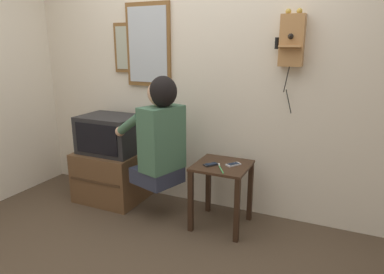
% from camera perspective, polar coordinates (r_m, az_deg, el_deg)
% --- Properties ---
extents(ground_plane, '(14.00, 14.00, 0.00)m').
position_cam_1_polar(ground_plane, '(2.64, -8.16, -20.31)').
color(ground_plane, '#4C3D2D').
extents(wall_back, '(6.80, 0.05, 2.55)m').
position_cam_1_polar(wall_back, '(3.19, 2.25, 10.56)').
color(wall_back, silver).
rests_on(wall_back, ground_plane).
extents(side_table, '(0.45, 0.44, 0.56)m').
position_cam_1_polar(side_table, '(2.92, 4.98, -7.05)').
color(side_table, '#382316').
rests_on(side_table, ground_plane).
extents(person, '(0.62, 0.52, 0.95)m').
position_cam_1_polar(person, '(2.93, -5.38, 0.65)').
color(person, '#2D3347').
rests_on(person, ground_plane).
extents(tv_stand, '(0.64, 0.52, 0.50)m').
position_cam_1_polar(tv_stand, '(3.58, -13.25, -6.25)').
color(tv_stand, brown).
rests_on(tv_stand, ground_plane).
extents(television, '(0.57, 0.43, 0.36)m').
position_cam_1_polar(television, '(3.45, -13.45, 0.48)').
color(television, '#232326').
rests_on(television, tv_stand).
extents(wall_phone_antique, '(0.22, 0.18, 0.81)m').
position_cam_1_polar(wall_phone_antique, '(2.89, 16.30, 15.23)').
color(wall_phone_antique, '#AD7A47').
extents(framed_picture, '(0.37, 0.03, 0.48)m').
position_cam_1_polar(framed_picture, '(3.51, -10.21, 14.40)').
color(framed_picture, brown).
extents(wall_mirror, '(0.47, 0.03, 0.78)m').
position_cam_1_polar(wall_mirror, '(3.40, -7.31, 14.96)').
color(wall_mirror, brown).
extents(cell_phone_held, '(0.12, 0.14, 0.01)m').
position_cam_1_polar(cell_phone_held, '(2.85, 3.18, -4.59)').
color(cell_phone_held, black).
rests_on(cell_phone_held, side_table).
extents(cell_phone_spare, '(0.12, 0.14, 0.01)m').
position_cam_1_polar(cell_phone_spare, '(2.87, 6.89, -4.55)').
color(cell_phone_spare, silver).
rests_on(cell_phone_spare, side_table).
extents(toothbrush, '(0.10, 0.16, 0.02)m').
position_cam_1_polar(toothbrush, '(2.77, 4.79, -5.21)').
color(toothbrush, '#4CBF66').
rests_on(toothbrush, side_table).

